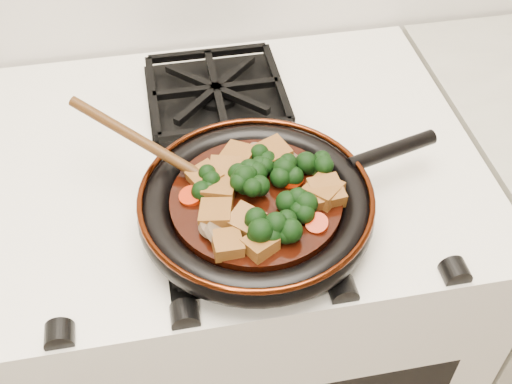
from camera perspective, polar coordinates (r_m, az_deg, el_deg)
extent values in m
cube|color=white|center=(1.34, -1.77, -10.90)|extent=(0.76, 0.60, 0.90)
cylinder|color=black|center=(0.86, 0.00, -1.69)|extent=(0.29, 0.29, 0.01)
torus|color=black|center=(0.86, 0.00, -1.29)|extent=(0.32, 0.32, 0.04)
torus|color=#411809|center=(0.84, 0.00, -0.33)|extent=(0.31, 0.31, 0.01)
cylinder|color=black|center=(0.93, 11.98, 3.62)|extent=(0.14, 0.06, 0.02)
cylinder|color=black|center=(0.85, 0.00, -0.97)|extent=(0.23, 0.23, 0.02)
cube|color=brown|center=(0.85, 6.25, -0.06)|extent=(0.05, 0.05, 0.03)
cube|color=brown|center=(0.86, -4.51, 1.19)|extent=(0.05, 0.05, 0.03)
cube|color=brown|center=(0.89, -1.58, 3.11)|extent=(0.06, 0.06, 0.03)
cube|color=brown|center=(0.82, -3.56, -2.03)|extent=(0.05, 0.05, 0.03)
cube|color=brown|center=(0.78, 0.37, -4.75)|extent=(0.05, 0.05, 0.03)
cube|color=brown|center=(0.87, -2.75, 1.67)|extent=(0.05, 0.05, 0.03)
cube|color=brown|center=(0.85, -3.25, 0.32)|extent=(0.05, 0.06, 0.03)
cube|color=brown|center=(0.89, 1.57, 3.44)|extent=(0.05, 0.05, 0.03)
cube|color=brown|center=(0.78, -2.55, -4.67)|extent=(0.04, 0.04, 0.02)
cube|color=brown|center=(0.81, -0.92, -2.67)|extent=(0.06, 0.06, 0.03)
cube|color=brown|center=(0.85, 6.00, 0.02)|extent=(0.06, 0.06, 0.03)
cylinder|color=#B82305|center=(0.81, 5.43, -2.81)|extent=(0.03, 0.03, 0.02)
cylinder|color=#B82305|center=(0.84, -5.83, -0.37)|extent=(0.03, 0.03, 0.02)
cylinder|color=#B82305|center=(0.86, 3.25, 1.09)|extent=(0.03, 0.03, 0.02)
cylinder|color=#B82305|center=(0.87, -0.81, 1.45)|extent=(0.03, 0.03, 0.01)
cylinder|color=brown|center=(0.80, -3.33, -3.72)|extent=(0.03, 0.04, 0.03)
cylinder|color=brown|center=(0.88, 3.57, 2.66)|extent=(0.04, 0.04, 0.03)
cylinder|color=brown|center=(0.80, -4.05, -3.25)|extent=(0.03, 0.03, 0.02)
cylinder|color=brown|center=(0.90, 0.33, 3.60)|extent=(0.04, 0.04, 0.02)
ellipsoid|color=#46280F|center=(0.86, -3.82, 0.81)|extent=(0.07, 0.07, 0.02)
cylinder|color=#46280F|center=(0.89, -10.13, 4.47)|extent=(0.02, 0.02, 0.23)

